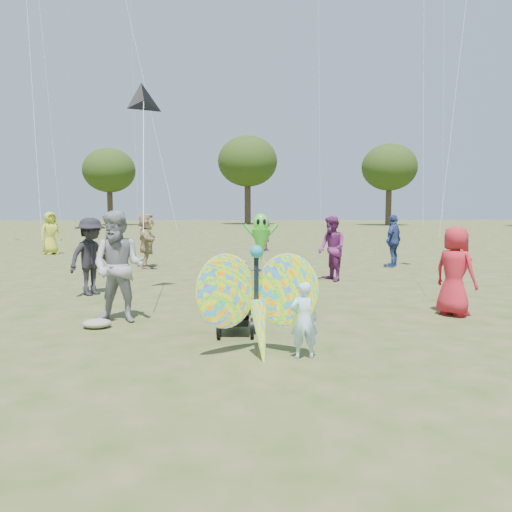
{
  "coord_description": "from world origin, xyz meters",
  "views": [
    {
      "loc": [
        -0.69,
        -6.56,
        1.86
      ],
      "look_at": [
        -0.2,
        1.5,
        1.1
      ],
      "focal_mm": 35.0,
      "sensor_mm": 36.0,
      "label": 1
    }
  ],
  "objects": [
    {
      "name": "crowd_b",
      "position": [
        -3.61,
        4.36,
        0.84
      ],
      "size": [
        1.15,
        1.24,
        1.68
      ],
      "primitive_type": "imported",
      "rotation": [
        0.0,
        0.0,
        0.92
      ],
      "color": "black",
      "rests_on": "ground"
    },
    {
      "name": "crowd_c",
      "position": [
        4.69,
        9.14,
        0.85
      ],
      "size": [
        0.96,
        1.02,
        1.7
      ],
      "primitive_type": "imported",
      "rotation": [
        0.0,
        0.0,
        4.0
      ],
      "color": "navy",
      "rests_on": "ground"
    },
    {
      "name": "alien_kite",
      "position": [
        0.33,
        7.99,
        0.97
      ],
      "size": [
        1.12,
        0.69,
        1.74
      ],
      "color": "green",
      "rests_on": "ground"
    },
    {
      "name": "delta_kite_rig",
      "position": [
        -2.36,
        4.03,
        4.06
      ],
      "size": [
        0.89,
        2.61,
        3.02
      ],
      "color": "black",
      "rests_on": "ground"
    },
    {
      "name": "jogging_stroller",
      "position": [
        -0.56,
        0.88,
        0.61
      ],
      "size": [
        0.55,
        1.07,
        1.09
      ],
      "rotation": [
        0.0,
        0.0,
        -0.08
      ],
      "color": "black",
      "rests_on": "ground"
    },
    {
      "name": "butterfly_kite",
      "position": [
        -0.29,
        -0.45,
        0.69
      ],
      "size": [
        1.74,
        0.75,
        1.62
      ],
      "color": "#FF3A28",
      "rests_on": "ground"
    },
    {
      "name": "crowd_e",
      "position": [
        2.05,
        6.16,
        0.85
      ],
      "size": [
        0.85,
        0.97,
        1.69
      ],
      "primitive_type": "imported",
      "rotation": [
        0.0,
        0.0,
        5.0
      ],
      "color": "#712569",
      "rests_on": "ground"
    },
    {
      "name": "tree_line",
      "position": [
        3.67,
        44.99,
        6.86
      ],
      "size": [
        91.78,
        33.6,
        10.79
      ],
      "color": "#3A2D21",
      "rests_on": "ground"
    },
    {
      "name": "ground",
      "position": [
        0.0,
        0.0,
        0.0
      ],
      "size": [
        160.0,
        160.0,
        0.0
      ],
      "primitive_type": "plane",
      "color": "#51592B",
      "rests_on": "ground"
    },
    {
      "name": "grey_bag",
      "position": [
        -2.72,
        1.27,
        0.07
      ],
      "size": [
        0.45,
        0.37,
        0.14
      ],
      "primitive_type": "ellipsoid",
      "color": "gray",
      "rests_on": "ground"
    },
    {
      "name": "crowd_j",
      "position": [
        1.07,
        15.69,
        0.72
      ],
      "size": [
        0.44,
        1.35,
        1.45
      ],
      "primitive_type": "imported",
      "rotation": [
        0.0,
        0.0,
        4.72
      ],
      "color": "#AF649A",
      "rests_on": "ground"
    },
    {
      "name": "adult_man",
      "position": [
        -2.45,
        1.67,
        0.92
      ],
      "size": [
        1.02,
        0.87,
        1.84
      ],
      "primitive_type": "imported",
      "rotation": [
        0.0,
        0.0,
        -0.21
      ],
      "color": "#939398",
      "rests_on": "ground"
    },
    {
      "name": "child_girl",
      "position": [
        0.28,
        -0.52,
        0.49
      ],
      "size": [
        0.37,
        0.25,
        0.98
      ],
      "primitive_type": "imported",
      "rotation": [
        0.0,
        0.0,
        3.2
      ],
      "color": "#B4E5FF",
      "rests_on": "ground"
    },
    {
      "name": "crowd_g",
      "position": [
        -7.91,
        14.44,
        0.88
      ],
      "size": [
        1.0,
        1.0,
        1.76
      ],
      "primitive_type": "imported",
      "rotation": [
        0.0,
        0.0,
        0.78
      ],
      "color": "gold",
      "rests_on": "ground"
    },
    {
      "name": "crowd_d",
      "position": [
        -3.19,
        9.34,
        0.87
      ],
      "size": [
        0.72,
        1.67,
        1.75
      ],
      "primitive_type": "imported",
      "rotation": [
        0.0,
        0.0,
        1.7
      ],
      "color": "#9F8662",
      "rests_on": "ground"
    },
    {
      "name": "crowd_a",
      "position": [
        3.3,
        1.84,
        0.78
      ],
      "size": [
        0.83,
        0.91,
        1.57
      ],
      "primitive_type": "imported",
      "rotation": [
        0.0,
        0.0,
        2.12
      ],
      "color": "#B41C29",
      "rests_on": "ground"
    }
  ]
}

